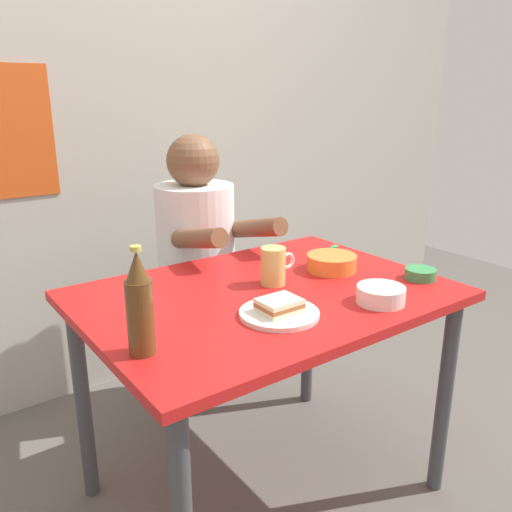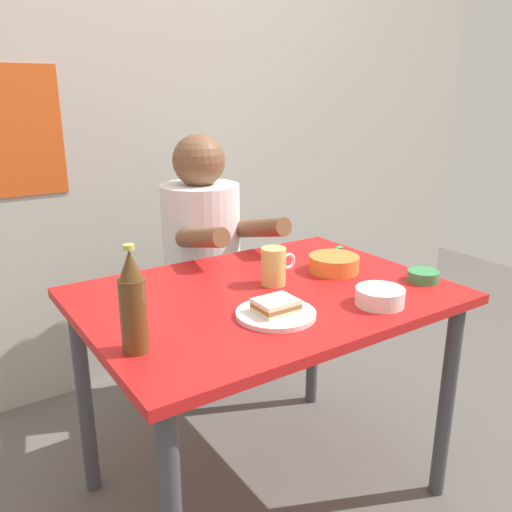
{
  "view_description": "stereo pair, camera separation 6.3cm",
  "coord_description": "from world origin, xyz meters",
  "px_view_note": "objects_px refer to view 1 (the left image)",
  "views": [
    {
      "loc": [
        -0.92,
        -1.21,
        1.33
      ],
      "look_at": [
        0.0,
        0.05,
        0.84
      ],
      "focal_mm": 37.01,
      "sensor_mm": 36.0,
      "label": 1
    },
    {
      "loc": [
        -0.86,
        -1.24,
        1.33
      ],
      "look_at": [
        0.0,
        0.05,
        0.84
      ],
      "focal_mm": 37.01,
      "sensor_mm": 36.0,
      "label": 2
    }
  ],
  "objects_px": {
    "sandwich": "(279,305)",
    "rice_bowl_white": "(381,294)",
    "dining_table": "(265,319)",
    "stool": "(199,327)",
    "beer_mug": "(274,266)",
    "plate_orange": "(279,314)",
    "person_seated": "(197,235)",
    "beer_bottle": "(140,306)"
  },
  "relations": [
    {
      "from": "dining_table",
      "to": "stool",
      "type": "height_order",
      "value": "dining_table"
    },
    {
      "from": "stool",
      "to": "person_seated",
      "type": "height_order",
      "value": "person_seated"
    },
    {
      "from": "plate_orange",
      "to": "sandwich",
      "type": "distance_m",
      "value": 0.02
    },
    {
      "from": "person_seated",
      "to": "plate_orange",
      "type": "xyz_separation_m",
      "value": [
        -0.2,
        -0.79,
        -0.02
      ]
    },
    {
      "from": "plate_orange",
      "to": "rice_bowl_white",
      "type": "bearing_deg",
      "value": -18.52
    },
    {
      "from": "stool",
      "to": "plate_orange",
      "type": "bearing_deg",
      "value": -103.92
    },
    {
      "from": "plate_orange",
      "to": "rice_bowl_white",
      "type": "distance_m",
      "value": 0.31
    },
    {
      "from": "dining_table",
      "to": "person_seated",
      "type": "distance_m",
      "value": 0.64
    },
    {
      "from": "person_seated",
      "to": "beer_bottle",
      "type": "height_order",
      "value": "person_seated"
    },
    {
      "from": "beer_mug",
      "to": "person_seated",
      "type": "bearing_deg",
      "value": 84.55
    },
    {
      "from": "person_seated",
      "to": "dining_table",
      "type": "bearing_deg",
      "value": -100.54
    },
    {
      "from": "dining_table",
      "to": "plate_orange",
      "type": "bearing_deg",
      "value": -115.89
    },
    {
      "from": "dining_table",
      "to": "beer_bottle",
      "type": "relative_size",
      "value": 4.2
    },
    {
      "from": "dining_table",
      "to": "plate_orange",
      "type": "xyz_separation_m",
      "value": [
        -0.08,
        -0.17,
        0.1
      ]
    },
    {
      "from": "sandwich",
      "to": "rice_bowl_white",
      "type": "height_order",
      "value": "same"
    },
    {
      "from": "stool",
      "to": "beer_bottle",
      "type": "bearing_deg",
      "value": -127.07
    },
    {
      "from": "sandwich",
      "to": "dining_table",
      "type": "bearing_deg",
      "value": 64.11
    },
    {
      "from": "stool",
      "to": "beer_mug",
      "type": "distance_m",
      "value": 0.75
    },
    {
      "from": "rice_bowl_white",
      "to": "dining_table",
      "type": "bearing_deg",
      "value": 127.93
    },
    {
      "from": "sandwich",
      "to": "beer_bottle",
      "type": "relative_size",
      "value": 0.42
    },
    {
      "from": "stool",
      "to": "rice_bowl_white",
      "type": "relative_size",
      "value": 3.21
    },
    {
      "from": "dining_table",
      "to": "beer_bottle",
      "type": "distance_m",
      "value": 0.54
    },
    {
      "from": "dining_table",
      "to": "plate_orange",
      "type": "height_order",
      "value": "plate_orange"
    },
    {
      "from": "person_seated",
      "to": "rice_bowl_white",
      "type": "bearing_deg",
      "value": -83.79
    },
    {
      "from": "plate_orange",
      "to": "beer_bottle",
      "type": "distance_m",
      "value": 0.41
    },
    {
      "from": "person_seated",
      "to": "beer_bottle",
      "type": "bearing_deg",
      "value": -127.47
    },
    {
      "from": "person_seated",
      "to": "plate_orange",
      "type": "bearing_deg",
      "value": -104.11
    },
    {
      "from": "beer_mug",
      "to": "sandwich",
      "type": "bearing_deg",
      "value": -124.46
    },
    {
      "from": "plate_orange",
      "to": "beer_bottle",
      "type": "bearing_deg",
      "value": 176.85
    },
    {
      "from": "beer_mug",
      "to": "beer_bottle",
      "type": "relative_size",
      "value": 0.48
    },
    {
      "from": "sandwich",
      "to": "beer_mug",
      "type": "bearing_deg",
      "value": 55.54
    },
    {
      "from": "person_seated",
      "to": "beer_mug",
      "type": "bearing_deg",
      "value": -95.45
    },
    {
      "from": "stool",
      "to": "rice_bowl_white",
      "type": "distance_m",
      "value": 1.0
    },
    {
      "from": "dining_table",
      "to": "stool",
      "type": "xyz_separation_m",
      "value": [
        0.12,
        0.63,
        -0.3
      ]
    },
    {
      "from": "stool",
      "to": "beer_bottle",
      "type": "height_order",
      "value": "beer_bottle"
    },
    {
      "from": "rice_bowl_white",
      "to": "person_seated",
      "type": "bearing_deg",
      "value": 96.21
    },
    {
      "from": "plate_orange",
      "to": "beer_mug",
      "type": "relative_size",
      "value": 1.75
    },
    {
      "from": "sandwich",
      "to": "person_seated",
      "type": "bearing_deg",
      "value": 75.89
    },
    {
      "from": "beer_mug",
      "to": "plate_orange",
      "type": "bearing_deg",
      "value": -124.46
    },
    {
      "from": "dining_table",
      "to": "person_seated",
      "type": "xyz_separation_m",
      "value": [
        0.12,
        0.62,
        0.12
      ]
    },
    {
      "from": "sandwich",
      "to": "beer_mug",
      "type": "relative_size",
      "value": 0.87
    },
    {
      "from": "stool",
      "to": "beer_bottle",
      "type": "xyz_separation_m",
      "value": [
        -0.59,
        -0.78,
        0.51
      ]
    }
  ]
}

